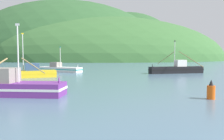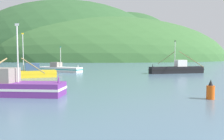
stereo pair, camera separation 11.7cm
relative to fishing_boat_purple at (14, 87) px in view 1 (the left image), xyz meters
The scene contains 8 objects.
hill_mid_right 187.38m from the fishing_boat_purple, 82.17° to the left, with size 180.83×144.66×105.23m, color #2D562D.
hill_mid_left 205.95m from the fishing_boat_purple, 66.22° to the left, with size 113.73×90.98×94.41m, color #2D562D.
hill_far_right 180.10m from the fishing_boat_purple, 71.08° to the left, with size 206.99×165.59×73.47m, color #386633.
fishing_boat_purple is the anchor object (origin of this frame).
fishing_boat_yellow 17.08m from the fishing_boat_purple, 92.36° to the left, with size 10.75×3.46×7.26m.
fishing_boat_black 33.72m from the fishing_boat_purple, 32.29° to the left, with size 11.85×16.92×6.69m.
fishing_boat_white 29.97m from the fishing_boat_purple, 79.35° to the left, with size 9.60×9.50×5.67m.
channel_buoy 17.01m from the fishing_boat_purple, 22.44° to the right, with size 0.64×0.64×1.62m.
Camera 1 is at (-9.01, -5.24, 3.53)m, focal length 35.18 mm.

